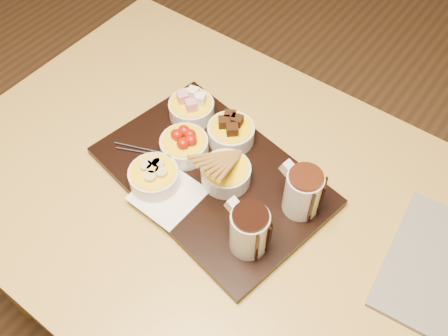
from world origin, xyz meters
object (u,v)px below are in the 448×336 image
Objects in this scene: pitcher_milk_chocolate at (303,193)px; bowl_strawberries at (184,146)px; serving_board at (212,176)px; dining_table at (229,222)px; pitcher_dark_chocolate at (249,231)px.

bowl_strawberries is at bearing -163.61° from pitcher_milk_chocolate.
bowl_strawberries reaches higher than serving_board.
pitcher_milk_chocolate is at bearing 6.28° from bowl_strawberries.
pitcher_dark_chocolate reaches higher than dining_table.
dining_table is 0.21m from pitcher_dark_chocolate.
pitcher_milk_chocolate reaches higher than dining_table.
pitcher_milk_chocolate is (0.18, 0.04, 0.06)m from serving_board.
pitcher_milk_chocolate reaches higher than serving_board.
pitcher_milk_chocolate is at bearing 21.80° from serving_board.
dining_table is 12.00× the size of bowl_strawberries.
serving_board is 0.18m from pitcher_dark_chocolate.
pitcher_dark_chocolate is 1.00× the size of pitcher_milk_chocolate.
serving_board is at bearing -6.54° from bowl_strawberries.
pitcher_milk_chocolate is (0.26, 0.03, 0.03)m from bowl_strawberries.
dining_table is 12.55× the size of pitcher_dark_chocolate.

